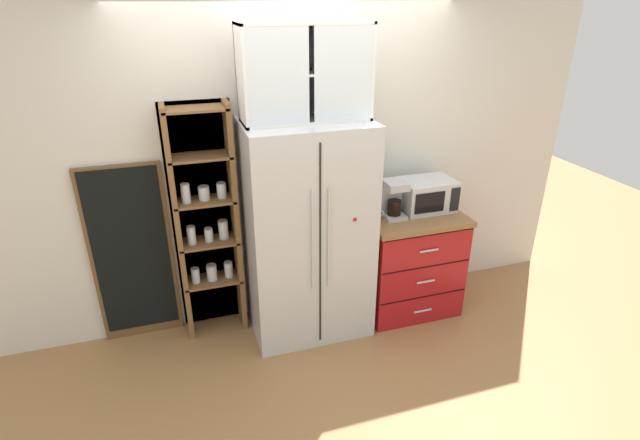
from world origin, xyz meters
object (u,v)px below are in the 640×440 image
refrigerator (308,232)px  bottle_cobalt (408,198)px  mug_cream (376,215)px  chalkboard_menu (132,255)px  microwave (427,195)px  coffee_maker (393,198)px

refrigerator → bottle_cobalt: size_ratio=7.09×
mug_cream → bottle_cobalt: size_ratio=0.48×
refrigerator → mug_cream: bearing=-1.9°
chalkboard_menu → microwave: bearing=-5.7°
microwave → bottle_cobalt: microwave is taller
refrigerator → microwave: 1.06m
mug_cream → bottle_cobalt: bottle_cobalt is taller
microwave → coffee_maker: bearing=-172.7°
mug_cream → chalkboard_menu: (-1.88, 0.31, -0.21)m
mug_cream → bottle_cobalt: bearing=19.3°
bottle_cobalt → microwave: bearing=-16.0°
microwave → bottle_cobalt: 0.16m
mug_cream → chalkboard_menu: bearing=170.6°
refrigerator → mug_cream: (0.56, -0.02, 0.07)m
microwave → coffee_maker: (-0.33, -0.04, 0.03)m
mug_cream → bottle_cobalt: (0.34, 0.12, 0.06)m
bottle_cobalt → chalkboard_menu: 2.24m
microwave → coffee_maker: coffee_maker is taller
microwave → coffee_maker: 0.33m
refrigerator → bottle_cobalt: bearing=6.3°
mug_cream → chalkboard_menu: 1.92m
refrigerator → bottle_cobalt: 0.92m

